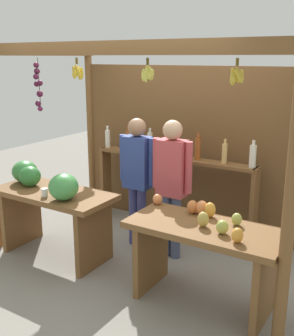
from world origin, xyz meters
The scene contains 7 objects.
ground_plane centered at (0.00, 0.00, 0.00)m, with size 12.00×12.00×0.00m, color gray.
market_stall centered at (0.00, 0.44, 1.36)m, with size 3.48×1.92×2.36m.
fruit_counter_left centered at (-0.98, -0.69, 0.70)m, with size 1.47×0.67×1.06m.
fruit_counter_right centered at (0.92, -0.67, 0.59)m, with size 1.41×0.64×0.92m.
bottle_shelf_unit centered at (-0.14, 0.68, 0.81)m, with size 2.23×0.22×1.34m.
vendor_man centered at (-0.28, 0.05, 0.93)m, with size 0.48×0.21×1.56m.
vendor_woman centered at (0.22, -0.01, 0.95)m, with size 0.48×0.21×1.58m.
Camera 1 is at (2.29, -3.85, 2.23)m, focal length 44.19 mm.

